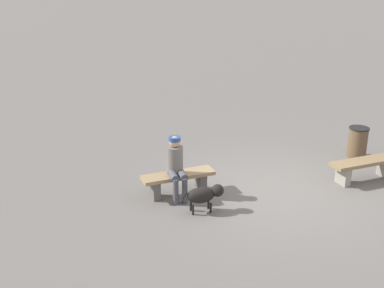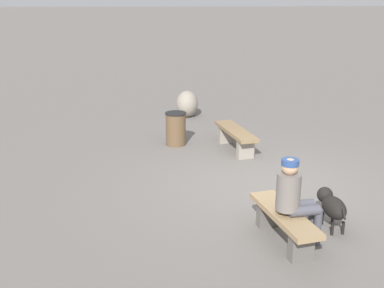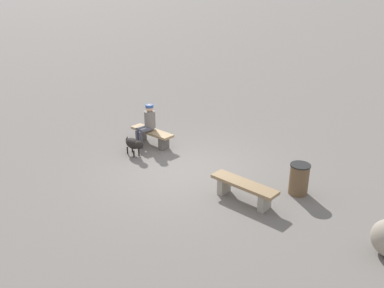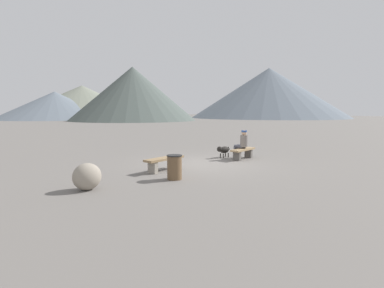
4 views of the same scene
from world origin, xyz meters
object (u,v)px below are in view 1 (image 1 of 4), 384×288
object	(u,v)px
seated_person	(176,163)
trash_bin	(358,142)
bench_right	(178,180)
bench_left	(365,166)
dog	(204,194)

from	to	relation	value
seated_person	trash_bin	distance (m)	4.90
trash_bin	bench_right	bearing A→B (deg)	16.14
bench_left	trash_bin	world-z (taller)	trash_bin
dog	seated_person	bearing A→B (deg)	116.87
bench_left	trash_bin	xyz separation A→B (m)	(-0.49, -1.30, 0.05)
trash_bin	seated_person	bearing A→B (deg)	17.13
seated_person	dog	world-z (taller)	seated_person
bench_left	seated_person	bearing A→B (deg)	-10.75
bench_left	seated_person	xyz separation A→B (m)	(4.18, 0.13, 0.41)
trash_bin	bench_left	bearing A→B (deg)	69.55
seated_person	trash_bin	xyz separation A→B (m)	(-4.67, -1.44, -0.36)
dog	bench_left	bearing A→B (deg)	7.79
dog	trash_bin	size ratio (longest dim) A/B	1.08
bench_left	trash_bin	size ratio (longest dim) A/B	2.24
dog	trash_bin	world-z (taller)	trash_bin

